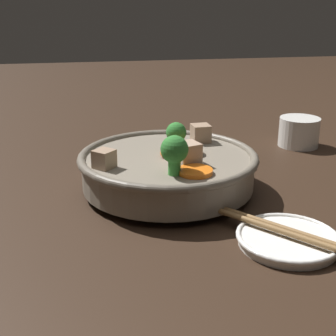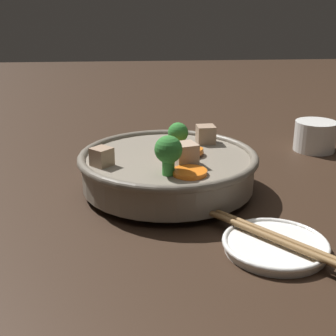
{
  "view_description": "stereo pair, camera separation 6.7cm",
  "coord_description": "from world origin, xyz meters",
  "views": [
    {
      "loc": [
        0.62,
        -0.12,
        0.27
      ],
      "look_at": [
        0.0,
        0.0,
        0.04
      ],
      "focal_mm": 50.0,
      "sensor_mm": 36.0,
      "label": 1
    },
    {
      "loc": [
        0.63,
        -0.05,
        0.27
      ],
      "look_at": [
        0.0,
        0.0,
        0.04
      ],
      "focal_mm": 50.0,
      "sensor_mm": 36.0,
      "label": 2
    }
  ],
  "objects": [
    {
      "name": "tea_cup",
      "position": [
        -0.17,
        0.29,
        0.03
      ],
      "size": [
        0.08,
        0.08,
        0.05
      ],
      "color": "white",
      "rests_on": "ground_plane"
    },
    {
      "name": "ground_plane",
      "position": [
        0.0,
        0.0,
        0.0
      ],
      "size": [
        3.0,
        3.0,
        0.0
      ],
      "primitive_type": "plane",
      "color": "black"
    },
    {
      "name": "stirfry_bowl",
      "position": [
        0.0,
        0.0,
        0.04
      ],
      "size": [
        0.26,
        0.26,
        0.1
      ],
      "color": "slate",
      "rests_on": "ground_plane"
    },
    {
      "name": "side_saucer",
      "position": [
        0.18,
        0.11,
        0.01
      ],
      "size": [
        0.12,
        0.12,
        0.01
      ],
      "color": "white",
      "rests_on": "ground_plane"
    },
    {
      "name": "chopsticks_pair",
      "position": [
        0.18,
        0.11,
        0.02
      ],
      "size": [
        0.17,
        0.15,
        0.01
      ],
      "color": "olive",
      "rests_on": "side_saucer"
    }
  ]
}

